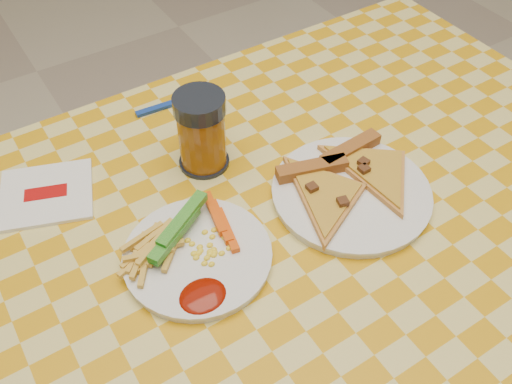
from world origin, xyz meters
TOP-DOWN VIEW (x-y plane):
  - table at (0.00, 0.00)m, footprint 1.28×0.88m
  - plate_left at (-0.11, 0.03)m, footprint 0.25×0.25m
  - plate_right at (0.14, 0.01)m, footprint 0.31×0.31m
  - fries_veggies at (-0.12, 0.05)m, footprint 0.19×0.18m
  - pizza_slices at (0.14, 0.03)m, footprint 0.27×0.25m
  - drink_glass at (-0.01, 0.20)m, footprint 0.08×0.08m
  - napkin at (-0.25, 0.26)m, footprint 0.17×0.17m
  - fork at (0.02, 0.36)m, footprint 0.15×0.03m

SIDE VIEW (x-z plane):
  - table at x=0.00m, z-range 0.30..1.06m
  - napkin at x=-0.25m, z-range 0.76..0.76m
  - fork at x=0.02m, z-range 0.76..0.76m
  - plate_left at x=-0.11m, z-range 0.76..0.77m
  - plate_right at x=0.14m, z-range 0.76..0.77m
  - pizza_slices at x=0.14m, z-range 0.76..0.79m
  - fries_veggies at x=-0.12m, z-range 0.76..0.80m
  - drink_glass at x=-0.01m, z-range 0.75..0.89m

